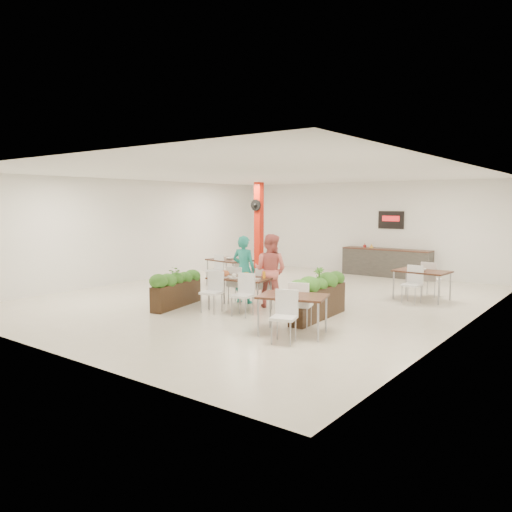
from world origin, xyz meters
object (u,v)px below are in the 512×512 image
at_px(red_column, 259,227).
at_px(diner_man, 244,269).
at_px(diner_woman, 270,271).
at_px(side_table_a, 229,263).
at_px(side_table_b, 422,275).
at_px(service_counter, 386,262).
at_px(planter_right, 318,295).
at_px(side_table_c, 293,302).
at_px(main_table, 239,282).
at_px(planter_left, 176,286).

xyz_separation_m(red_column, diner_man, (2.97, -4.59, -0.81)).
height_order(red_column, diner_woman, red_column).
xyz_separation_m(side_table_a, side_table_b, (5.59, 1.00, -0.00)).
height_order(service_counter, planter_right, service_counter).
bearing_deg(service_counter, planter_right, -79.13).
bearing_deg(planter_right, side_table_c, -79.24).
xyz_separation_m(diner_woman, side_table_c, (1.82, -1.82, -0.24)).
xyz_separation_m(main_table, diner_man, (-0.39, 0.66, 0.20)).
relative_size(main_table, diner_man, 1.07).
bearing_deg(side_table_c, side_table_a, 123.56).
xyz_separation_m(planter_left, side_table_b, (4.37, 4.41, 0.14)).
height_order(planter_right, side_table_a, planter_right).
xyz_separation_m(diner_woman, planter_left, (-1.79, -1.34, -0.37)).
height_order(main_table, planter_right, planter_right).
relative_size(main_table, side_table_a, 1.08).
distance_m(main_table, diner_woman, 0.81).
xyz_separation_m(red_column, main_table, (3.36, -5.24, -1.01)).
bearing_deg(side_table_b, side_table_a, -165.26).
height_order(planter_right, side_table_b, planter_right).
bearing_deg(planter_left, planter_right, 15.81).
height_order(service_counter, side_table_b, service_counter).
relative_size(service_counter, planter_right, 1.42).
distance_m(red_column, side_table_a, 2.81).
distance_m(service_counter, side_table_b, 4.12).
bearing_deg(service_counter, side_table_c, -79.15).
xyz_separation_m(red_column, side_table_a, (0.76, -2.52, -1.00)).
bearing_deg(side_table_c, service_counter, 83.29).
relative_size(planter_right, side_table_a, 1.27).
distance_m(diner_man, side_table_c, 3.20).
bearing_deg(diner_woman, planter_right, 156.19).
bearing_deg(side_table_c, diner_man, 127.60).
distance_m(service_counter, side_table_a, 5.45).
xyz_separation_m(main_table, side_table_c, (2.23, -1.17, -0.01)).
distance_m(red_column, service_counter, 4.56).
bearing_deg(main_table, diner_man, 120.79).
distance_m(diner_man, diner_woman, 0.80).
distance_m(side_table_a, side_table_c, 6.20).
bearing_deg(red_column, planter_right, -43.16).
bearing_deg(main_table, side_table_a, 133.64).
relative_size(main_table, side_table_b, 1.09).
height_order(service_counter, diner_man, service_counter).
height_order(main_table, side_table_a, same).
xyz_separation_m(main_table, diner_woman, (0.41, 0.66, 0.23)).
xyz_separation_m(red_column, diner_woman, (3.77, -4.59, -0.77)).
xyz_separation_m(main_table, side_table_a, (-2.60, 2.73, 0.00)).
bearing_deg(red_column, side_table_b, -13.40).
bearing_deg(side_table_a, side_table_b, 19.30).
bearing_deg(side_table_b, diner_woman, -125.47).
distance_m(main_table, planter_left, 1.55).
bearing_deg(diner_woman, diner_man, -9.38).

